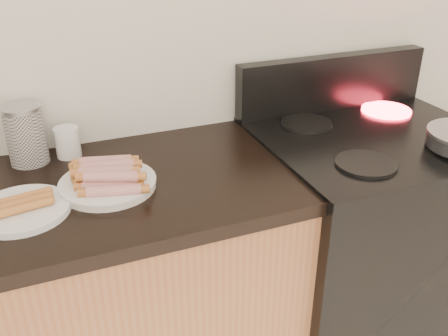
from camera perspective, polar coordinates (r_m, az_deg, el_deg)
name	(u,v)px	position (r m, az deg, el deg)	size (l,w,h in m)	color
wall_back	(112,14)	(1.59, -12.71, 16.76)	(4.00, 0.04, 2.60)	silver
stove	(360,247)	(1.96, 15.27, -8.68)	(0.76, 0.65, 0.91)	black
stove_panel	(333,82)	(1.92, 12.30, 9.55)	(0.76, 0.06, 0.20)	black
burner_near_left	(366,164)	(1.52, 15.90, 0.47)	(0.18, 0.18, 0.01)	black
burner_far_left	(306,123)	(1.77, 9.41, 5.08)	(0.18, 0.18, 0.01)	black
burner_far_right	(386,110)	(1.96, 18.05, 6.30)	(0.18, 0.18, 0.01)	#FF1E2D
main_plate	(108,185)	(1.40, -13.10, -1.90)	(0.26, 0.26, 0.02)	white
side_plate	(22,210)	(1.35, -22.08, -4.45)	(0.24, 0.24, 0.02)	white
hotdog_pile	(107,174)	(1.38, -13.25, -0.68)	(0.14, 0.23, 0.06)	#A34A3F
plain_sausages	(21,203)	(1.34, -22.22, -3.74)	(0.14, 0.10, 0.02)	#D55F37
canister	(26,135)	(1.58, -21.73, 3.56)	(0.12, 0.12, 0.18)	white
mug	(68,142)	(1.60, -17.45, 2.84)	(0.07, 0.07, 0.09)	white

